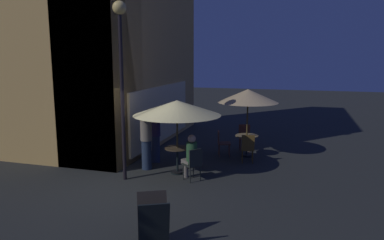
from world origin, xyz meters
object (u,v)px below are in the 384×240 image
street_lamp_near_corner (121,53)px  menu_sandwich_board (153,221)px  cafe_chair_3 (194,162)px  cafe_table_0 (247,141)px  patron_standing_2 (156,137)px  patron_seated_0 (191,154)px  cafe_chair_0 (244,135)px  patron_standing_1 (146,142)px  cafe_chair_2 (248,146)px  patio_umbrella_1 (177,108)px  cafe_chair_1 (222,141)px  patio_umbrella_0 (248,96)px  cafe_table_1 (177,155)px

street_lamp_near_corner → menu_sandwich_board: (-3.14, -2.18, -3.01)m
cafe_chair_3 → cafe_table_0: bearing=-70.4°
patron_standing_2 → patron_seated_0: bearing=-169.6°
menu_sandwich_board → cafe_table_0: 6.55m
street_lamp_near_corner → cafe_chair_0: street_lamp_near_corner is taller
patron_standing_1 → street_lamp_near_corner: bearing=75.6°
cafe_chair_3 → patron_standing_1: size_ratio=0.55×
patron_seated_0 → patron_standing_1: patron_standing_1 is taller
cafe_chair_2 → patron_standing_2: bearing=94.2°
patio_umbrella_1 → street_lamp_near_corner: bearing=127.5°
cafe_chair_1 → patron_standing_1: (-2.11, 1.88, 0.32)m
patio_umbrella_0 → cafe_chair_2: (-0.80, -0.15, -1.54)m
menu_sandwich_board → cafe_chair_3: 3.57m
patron_standing_1 → patron_standing_2: (0.76, 0.01, -0.00)m
cafe_table_1 → patron_standing_1: patron_standing_1 is taller
cafe_table_0 → patio_umbrella_0: size_ratio=0.34×
street_lamp_near_corner → cafe_chair_0: bearing=-33.0°
menu_sandwich_board → cafe_chair_3: (3.55, 0.29, 0.07)m
cafe_chair_0 → patron_standing_2: bearing=-60.5°
patio_umbrella_0 → cafe_table_0: bearing=-90.0°
cafe_table_1 → patio_umbrella_0: 3.32m
cafe_chair_2 → patron_standing_1: patron_standing_1 is taller
cafe_chair_3 → patron_standing_2: size_ratio=0.56×
street_lamp_near_corner → patio_umbrella_0: 4.68m
patron_seated_0 → patron_standing_1: size_ratio=0.77×
patio_umbrella_1 → cafe_chair_3: 1.63m
patio_umbrella_1 → patio_umbrella_0: bearing=-34.8°
cafe_chair_0 → cafe_table_1: bearing=-38.4°
cafe_chair_2 → street_lamp_near_corner: bearing=119.3°
cafe_chair_2 → patio_umbrella_0: bearing=0.0°
cafe_chair_3 → patron_seated_0: (0.09, 0.12, 0.18)m
patio_umbrella_1 → cafe_chair_1: size_ratio=2.90×
patron_standing_2 → cafe_chair_2: bearing=-115.4°
cafe_table_1 → patron_standing_1: size_ratio=0.46×
cafe_chair_3 → patron_standing_2: (1.39, 1.70, 0.29)m
menu_sandwich_board → patio_umbrella_0: (6.51, -0.74, 1.61)m
cafe_chair_3 → patron_standing_1: patron_standing_1 is taller
cafe_chair_2 → cafe_chair_1: bearing=48.6°
patio_umbrella_0 → patron_standing_2: patio_umbrella_0 is taller
cafe_table_0 → patron_standing_2: (-1.57, 2.73, 0.29)m
patio_umbrella_0 → cafe_chair_2: 1.74m
cafe_chair_3 → patron_standing_2: 2.21m
patron_standing_2 → cafe_chair_1: bearing=-94.8°
patio_umbrella_0 → patron_standing_1: bearing=130.6°
cafe_chair_2 → patron_seated_0: bearing=137.1°
menu_sandwich_board → cafe_table_1: (4.08, 0.94, 0.09)m
patron_seated_0 → patron_standing_2: bearing=-0.5°
cafe_table_0 → patio_umbrella_1: 3.27m
patron_seated_0 → patron_standing_2: (1.30, 1.58, 0.12)m
cafe_table_0 → patio_umbrella_0: patio_umbrella_0 is taller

